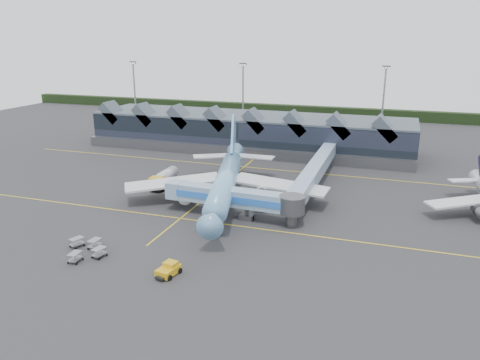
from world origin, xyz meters
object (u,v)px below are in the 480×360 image
(main_airliner, at_px, (226,180))
(jet_bridge, at_px, (241,199))
(fuel_truck, at_px, (165,177))
(pushback_tug, at_px, (169,270))

(main_airliner, relative_size, jet_bridge, 1.77)
(jet_bridge, relative_size, fuel_truck, 2.48)
(fuel_truck, distance_m, pushback_tug, 39.56)
(main_airliner, xyz_separation_m, jet_bridge, (5.61, -7.69, -0.68))
(jet_bridge, xyz_separation_m, pushback_tug, (-2.67, -22.43, -2.90))
(fuel_truck, relative_size, pushback_tug, 2.54)
(jet_bridge, xyz_separation_m, fuel_truck, (-21.28, 12.46, -1.71))
(pushback_tug, bearing_deg, jet_bridge, 93.57)
(jet_bridge, height_order, fuel_truck, jet_bridge)
(main_airliner, relative_size, pushback_tug, 11.11)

